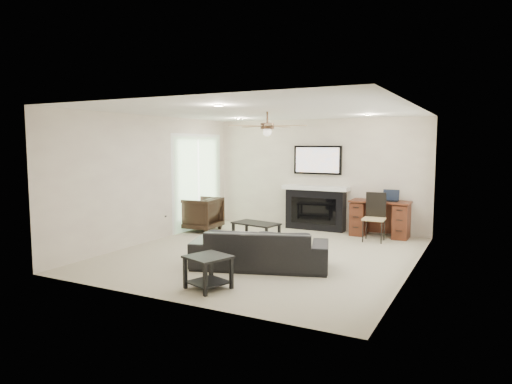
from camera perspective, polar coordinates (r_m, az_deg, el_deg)
room_shell at (r=7.93m, az=2.55°, el=4.17°), size 5.50×5.54×2.52m
sofa at (r=7.20m, az=0.52°, el=-7.07°), size 2.27×1.45×0.62m
armchair at (r=10.31m, az=-7.01°, el=-2.73°), size 0.90×0.87×0.76m
coffee_table at (r=9.02m, az=0.00°, el=-5.11°), size 0.98×0.65×0.40m
end_table_near at (r=6.24m, az=-5.99°, el=-9.94°), size 0.66×0.66×0.45m
end_table_left at (r=9.85m, az=-13.11°, el=-4.17°), size 0.63×0.63×0.45m
fireplace_unit at (r=10.36m, az=7.43°, el=0.51°), size 1.52×0.34×1.91m
desk at (r=9.94m, az=15.22°, el=-3.22°), size 1.22×0.56×0.76m
desk_chair at (r=9.39m, az=14.53°, el=-3.09°), size 0.45×0.46×0.97m
laptop at (r=9.81m, az=16.42°, el=-0.46°), size 0.33×0.24×0.23m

